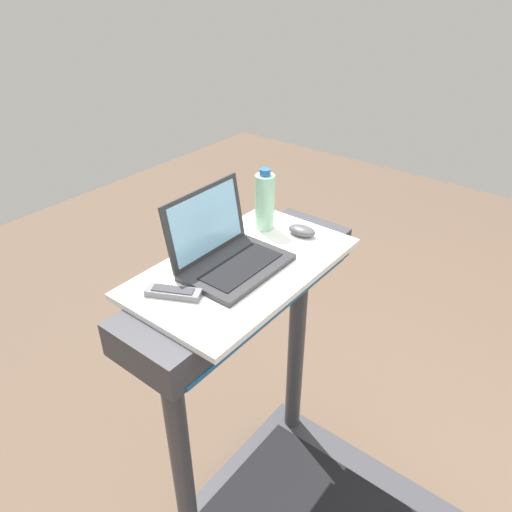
{
  "coord_description": "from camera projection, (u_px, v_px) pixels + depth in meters",
  "views": [
    {
      "loc": [
        -0.98,
        -0.12,
        2.04
      ],
      "look_at": [
        0.0,
        0.65,
        1.26
      ],
      "focal_mm": 33.95,
      "sensor_mm": 36.0,
      "label": 1
    }
  ],
  "objects": [
    {
      "name": "computer_mouse",
      "position": [
        302.0,
        231.0,
        1.67
      ],
      "size": [
        0.07,
        0.1,
        0.03
      ],
      "primitive_type": "ellipsoid",
      "rotation": [
        0.0,
        0.0,
        0.08
      ],
      "color": "#4C4C51",
      "rests_on": "desk_board"
    },
    {
      "name": "laptop",
      "position": [
        227.0,
        252.0,
        1.49
      ],
      "size": [
        0.32,
        0.25,
        0.23
      ],
      "rotation": [
        0.0,
        0.0,
        0.02
      ],
      "color": "#2D2D30",
      "rests_on": "desk_board"
    },
    {
      "name": "water_bottle",
      "position": [
        265.0,
        201.0,
        1.67
      ],
      "size": [
        0.07,
        0.07,
        0.22
      ],
      "color": "#9EDBB2",
      "rests_on": "desk_board"
    },
    {
      "name": "tv_remote",
      "position": [
        173.0,
        292.0,
        1.37
      ],
      "size": [
        0.11,
        0.16,
        0.02
      ],
      "color": "slate",
      "rests_on": "desk_board"
    },
    {
      "name": "desk_board",
      "position": [
        244.0,
        267.0,
        1.52
      ],
      "size": [
        0.73,
        0.43,
        0.02
      ],
      "primitive_type": "cube",
      "color": "white",
      "rests_on": "treadmill_base"
    }
  ]
}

